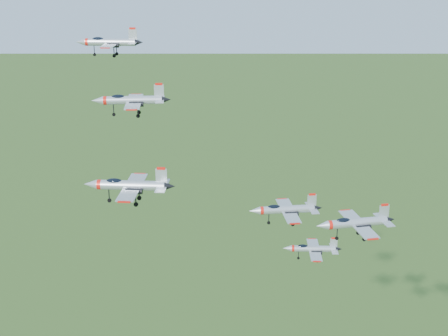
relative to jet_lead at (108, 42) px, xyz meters
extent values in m
cylinder|color=#B2B9BF|center=(0.35, -0.07, -0.03)|extent=(8.91, 2.95, 1.28)
cone|color=#B2B9BF|center=(-4.85, 0.95, -0.03)|extent=(1.98, 1.59, 1.28)
cone|color=black|center=(5.35, -1.05, -0.03)|extent=(1.56, 1.33, 1.08)
ellipsoid|color=black|center=(-1.77, 0.35, 0.45)|extent=(2.29, 1.32, 0.81)
cube|color=#B2B9BF|center=(0.01, -2.80, -0.28)|extent=(3.05, 4.67, 0.14)
cube|color=#B2B9BF|center=(1.07, 2.59, -0.28)|extent=(3.05, 4.67, 0.14)
cube|color=#B2B9BF|center=(4.29, -0.84, 1.29)|extent=(1.47, 0.40, 2.06)
cube|color=red|center=(4.29, -0.84, 2.37)|extent=(1.09, 0.34, 0.34)
cylinder|color=#B2B9BF|center=(3.73, -18.11, -6.27)|extent=(8.97, 2.04, 1.28)
cone|color=#B2B9BF|center=(-1.59, -17.65, -6.27)|extent=(1.88, 1.43, 1.28)
cone|color=black|center=(8.85, -18.54, -6.27)|extent=(1.47, 1.21, 1.09)
ellipsoid|color=black|center=(1.56, -17.92, -5.78)|extent=(2.25, 1.11, 0.82)
cube|color=#B2B9BF|center=(3.69, -20.88, -6.51)|extent=(2.64, 4.53, 0.14)
cube|color=#B2B9BF|center=(4.16, -15.37, -6.51)|extent=(2.64, 4.53, 0.14)
cube|color=#B2B9BF|center=(7.76, -18.45, -4.93)|extent=(1.49, 0.24, 2.08)
cube|color=red|center=(7.76, -18.45, -3.84)|extent=(1.10, 0.23, 0.35)
cylinder|color=#B2B9BF|center=(2.88, -28.48, -16.16)|extent=(9.79, 3.45, 1.40)
cone|color=#B2B9BF|center=(-2.82, -27.23, -16.16)|extent=(2.20, 1.79, 1.40)
cone|color=black|center=(8.36, -29.68, -16.16)|extent=(1.73, 1.49, 1.19)
ellipsoid|color=black|center=(0.56, -27.97, -15.63)|extent=(2.54, 1.49, 0.89)
cube|color=#B2B9BF|center=(2.44, -31.48, -16.43)|extent=(3.44, 5.17, 0.15)
cube|color=#B2B9BF|center=(3.73, -25.57, -16.43)|extent=(3.44, 5.17, 0.15)
cube|color=#B2B9BF|center=(7.20, -29.42, -14.70)|extent=(1.61, 0.47, 2.27)
cube|color=red|center=(7.20, -29.42, -13.51)|extent=(1.19, 0.40, 0.38)
cylinder|color=#B2B9BF|center=(29.93, -12.98, -28.29)|extent=(9.81, 1.74, 1.41)
cone|color=#B2B9BF|center=(24.07, -12.78, -28.29)|extent=(2.00, 1.48, 1.41)
cone|color=black|center=(35.57, -13.17, -28.29)|extent=(1.56, 1.25, 1.20)
ellipsoid|color=black|center=(27.54, -12.90, -27.76)|extent=(2.42, 1.09, 0.90)
cube|color=#B2B9BF|center=(30.04, -16.02, -28.57)|extent=(2.65, 4.86, 0.15)
cube|color=#B2B9BF|center=(30.25, -9.95, -28.57)|extent=(2.65, 4.86, 0.15)
cube|color=#B2B9BF|center=(34.38, -13.13, -26.83)|extent=(1.63, 0.18, 2.28)
cube|color=red|center=(34.38, -13.13, -25.64)|extent=(1.20, 0.19, 0.38)
cylinder|color=#B2B9BF|center=(35.95, -31.24, -22.96)|extent=(9.26, 1.82, 1.33)
cone|color=#B2B9BF|center=(30.43, -31.54, -22.96)|extent=(1.91, 1.43, 1.33)
cone|color=black|center=(41.25, -30.95, -22.96)|extent=(1.49, 1.21, 1.13)
ellipsoid|color=black|center=(33.70, -31.36, -22.46)|extent=(2.30, 1.08, 0.84)
cube|color=#B2B9BF|center=(36.30, -34.09, -23.22)|extent=(2.59, 4.62, 0.14)
cube|color=#B2B9BF|center=(36.00, -28.37, -23.22)|extent=(2.59, 4.62, 0.14)
cube|color=#B2B9BF|center=(40.13, -31.01, -21.58)|extent=(1.54, 0.20, 2.15)
cube|color=red|center=(40.13, -31.01, -20.45)|extent=(1.13, 0.20, 0.36)
cylinder|color=#B2B9BF|center=(34.51, -15.10, -35.35)|extent=(7.91, 2.51, 1.13)
cone|color=#B2B9BF|center=(29.88, -14.26, -35.35)|extent=(1.74, 1.39, 1.13)
cone|color=black|center=(38.96, -15.91, -35.35)|extent=(1.37, 1.16, 0.96)
ellipsoid|color=black|center=(32.62, -14.76, -34.93)|extent=(2.03, 1.14, 0.72)
cube|color=#B2B9BF|center=(34.24, -17.53, -35.57)|extent=(2.65, 4.13, 0.12)
cube|color=#B2B9BF|center=(35.11, -12.73, -35.57)|extent=(2.65, 4.13, 0.12)
cube|color=#B2B9BF|center=(38.02, -15.74, -34.18)|extent=(1.30, 0.34, 1.83)
cube|color=red|center=(38.02, -15.74, -33.22)|extent=(0.96, 0.29, 0.30)
camera|label=1|loc=(3.84, -112.03, 15.99)|focal=50.00mm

